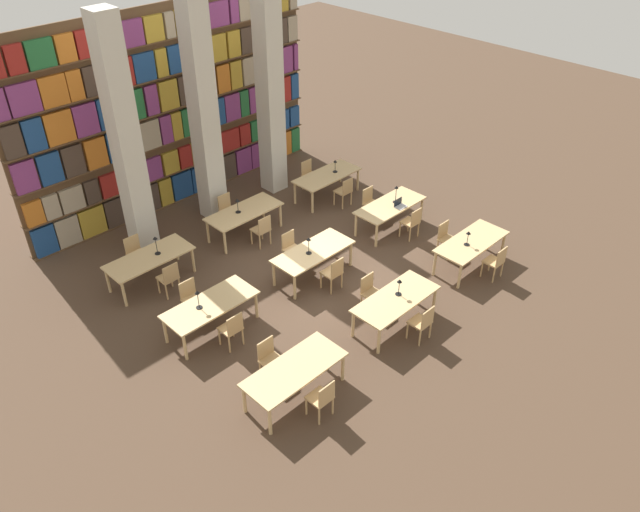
% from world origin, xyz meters
% --- Properties ---
extents(ground_plane, '(40.00, 40.00, 0.00)m').
position_xyz_m(ground_plane, '(0.00, 0.00, 0.00)').
color(ground_plane, '#4C3828').
extents(bookshelf_bank, '(9.31, 0.35, 5.50)m').
position_xyz_m(bookshelf_bank, '(0.00, 5.45, 2.64)').
color(bookshelf_bank, brown).
rests_on(bookshelf_bank, ground_plane).
extents(pillar_left, '(0.58, 0.58, 6.00)m').
position_xyz_m(pillar_left, '(-2.26, 4.00, 3.00)').
color(pillar_left, beige).
rests_on(pillar_left, ground_plane).
extents(pillar_center, '(0.58, 0.58, 6.00)m').
position_xyz_m(pillar_center, '(0.00, 4.00, 3.00)').
color(pillar_center, beige).
rests_on(pillar_center, ground_plane).
extents(pillar_right, '(0.58, 0.58, 6.00)m').
position_xyz_m(pillar_right, '(2.26, 4.00, 3.00)').
color(pillar_right, beige).
rests_on(pillar_right, ground_plane).
extents(reading_table_0, '(2.07, 0.89, 0.73)m').
position_xyz_m(reading_table_0, '(-3.02, -2.61, 0.65)').
color(reading_table_0, tan).
rests_on(reading_table_0, ground_plane).
extents(chair_0, '(0.42, 0.40, 0.89)m').
position_xyz_m(chair_0, '(-3.01, -3.34, 0.49)').
color(chair_0, tan).
rests_on(chair_0, ground_plane).
extents(chair_1, '(0.42, 0.40, 0.89)m').
position_xyz_m(chair_1, '(-3.01, -1.88, 0.49)').
color(chair_1, tan).
rests_on(chair_1, ground_plane).
extents(reading_table_1, '(2.07, 0.89, 0.73)m').
position_xyz_m(reading_table_1, '(-0.03, -2.62, 0.65)').
color(reading_table_1, tan).
rests_on(reading_table_1, ground_plane).
extents(chair_2, '(0.42, 0.40, 0.89)m').
position_xyz_m(chair_2, '(-0.01, -3.34, 0.49)').
color(chair_2, tan).
rests_on(chair_2, ground_plane).
extents(chair_3, '(0.42, 0.40, 0.89)m').
position_xyz_m(chair_3, '(-0.01, -1.89, 0.49)').
color(chair_3, tan).
rests_on(chair_3, ground_plane).
extents(desk_lamp_0, '(0.14, 0.14, 0.41)m').
position_xyz_m(desk_lamp_0, '(0.11, -2.57, 1.00)').
color(desk_lamp_0, black).
rests_on(desk_lamp_0, reading_table_1).
extents(reading_table_2, '(2.07, 0.89, 0.73)m').
position_xyz_m(reading_table_2, '(3.03, -2.50, 0.65)').
color(reading_table_2, tan).
rests_on(reading_table_2, ground_plane).
extents(chair_4, '(0.42, 0.40, 0.89)m').
position_xyz_m(chair_4, '(3.02, -3.23, 0.49)').
color(chair_4, tan).
rests_on(chair_4, ground_plane).
extents(chair_5, '(0.42, 0.40, 0.89)m').
position_xyz_m(chair_5, '(3.02, -1.77, 0.49)').
color(chair_5, tan).
rests_on(chair_5, ground_plane).
extents(desk_lamp_1, '(0.14, 0.14, 0.39)m').
position_xyz_m(desk_lamp_1, '(2.80, -2.51, 0.99)').
color(desk_lamp_1, black).
rests_on(desk_lamp_1, reading_table_2).
extents(reading_table_3, '(2.07, 0.89, 0.73)m').
position_xyz_m(reading_table_3, '(-2.99, 0.07, 0.65)').
color(reading_table_3, tan).
rests_on(reading_table_3, ground_plane).
extents(chair_6, '(0.42, 0.40, 0.89)m').
position_xyz_m(chair_6, '(-3.00, -0.66, 0.49)').
color(chair_6, tan).
rests_on(chair_6, ground_plane).
extents(chair_7, '(0.42, 0.40, 0.89)m').
position_xyz_m(chair_7, '(-3.00, 0.80, 0.49)').
color(chair_7, tan).
rests_on(chair_7, ground_plane).
extents(desk_lamp_2, '(0.14, 0.14, 0.46)m').
position_xyz_m(desk_lamp_2, '(-3.24, 0.12, 1.04)').
color(desk_lamp_2, black).
rests_on(desk_lamp_2, reading_table_3).
extents(reading_table_4, '(2.07, 0.89, 0.73)m').
position_xyz_m(reading_table_4, '(-0.03, -0.05, 0.65)').
color(reading_table_4, tan).
rests_on(reading_table_4, ground_plane).
extents(chair_8, '(0.42, 0.40, 0.89)m').
position_xyz_m(chair_8, '(-0.08, -0.78, 0.49)').
color(chair_8, tan).
rests_on(chair_8, ground_plane).
extents(chair_9, '(0.42, 0.40, 0.89)m').
position_xyz_m(chair_9, '(-0.08, 0.67, 0.49)').
color(chair_9, tan).
rests_on(chair_9, ground_plane).
extents(desk_lamp_3, '(0.14, 0.14, 0.45)m').
position_xyz_m(desk_lamp_3, '(-0.19, -0.06, 1.03)').
color(desk_lamp_3, black).
rests_on(desk_lamp_3, reading_table_4).
extents(reading_table_5, '(2.07, 0.89, 0.73)m').
position_xyz_m(reading_table_5, '(2.97, 0.05, 0.65)').
color(reading_table_5, tan).
rests_on(reading_table_5, ground_plane).
extents(chair_10, '(0.42, 0.40, 0.89)m').
position_xyz_m(chair_10, '(3.01, -0.67, 0.49)').
color(chair_10, tan).
rests_on(chair_10, ground_plane).
extents(chair_11, '(0.42, 0.40, 0.89)m').
position_xyz_m(chair_11, '(3.01, 0.78, 0.49)').
color(chair_11, tan).
rests_on(chair_11, ground_plane).
extents(desk_lamp_4, '(0.14, 0.14, 0.50)m').
position_xyz_m(desk_lamp_4, '(3.16, 0.04, 1.07)').
color(desk_lamp_4, black).
rests_on(desk_lamp_4, reading_table_5).
extents(laptop, '(0.32, 0.22, 0.21)m').
position_xyz_m(laptop, '(3.07, -0.20, 0.77)').
color(laptop, silver).
rests_on(laptop, reading_table_5).
extents(reading_table_6, '(2.07, 0.89, 0.73)m').
position_xyz_m(reading_table_6, '(-2.97, 2.50, 0.65)').
color(reading_table_6, tan).
rests_on(reading_table_6, ground_plane).
extents(chair_12, '(0.42, 0.40, 0.89)m').
position_xyz_m(chair_12, '(-2.93, 1.78, 0.49)').
color(chair_12, tan).
rests_on(chair_12, ground_plane).
extents(chair_13, '(0.42, 0.40, 0.89)m').
position_xyz_m(chair_13, '(-2.93, 3.23, 0.49)').
color(chair_13, tan).
rests_on(chair_13, ground_plane).
extents(desk_lamp_5, '(0.14, 0.14, 0.49)m').
position_xyz_m(desk_lamp_5, '(-2.75, 2.47, 1.06)').
color(desk_lamp_5, black).
rests_on(desk_lamp_5, reading_table_6).
extents(reading_table_7, '(2.07, 0.89, 0.73)m').
position_xyz_m(reading_table_7, '(-0.03, 2.57, 0.65)').
color(reading_table_7, tan).
rests_on(reading_table_7, ground_plane).
extents(chair_14, '(0.42, 0.40, 0.89)m').
position_xyz_m(chair_14, '(-0.04, 1.84, 0.49)').
color(chair_14, tan).
rests_on(chair_14, ground_plane).
extents(chair_15, '(0.42, 0.40, 0.89)m').
position_xyz_m(chair_15, '(-0.04, 3.30, 0.49)').
color(chair_15, tan).
rests_on(chair_15, ground_plane).
extents(desk_lamp_6, '(0.14, 0.14, 0.40)m').
position_xyz_m(desk_lamp_6, '(-0.18, 2.62, 1.00)').
color(desk_lamp_6, black).
rests_on(desk_lamp_6, reading_table_7).
extents(reading_table_8, '(2.07, 0.89, 0.73)m').
position_xyz_m(reading_table_8, '(3.00, 2.47, 0.65)').
color(reading_table_8, tan).
rests_on(reading_table_8, ground_plane).
extents(chair_16, '(0.42, 0.40, 0.89)m').
position_xyz_m(chair_16, '(2.98, 1.74, 0.49)').
color(chair_16, tan).
rests_on(chair_16, ground_plane).
extents(chair_17, '(0.42, 0.40, 0.89)m').
position_xyz_m(chair_17, '(2.98, 3.20, 0.49)').
color(chair_17, tan).
rests_on(chair_17, ground_plane).
extents(desk_lamp_7, '(0.14, 0.14, 0.39)m').
position_xyz_m(desk_lamp_7, '(3.28, 2.42, 0.99)').
color(desk_lamp_7, black).
rests_on(desk_lamp_7, reading_table_8).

